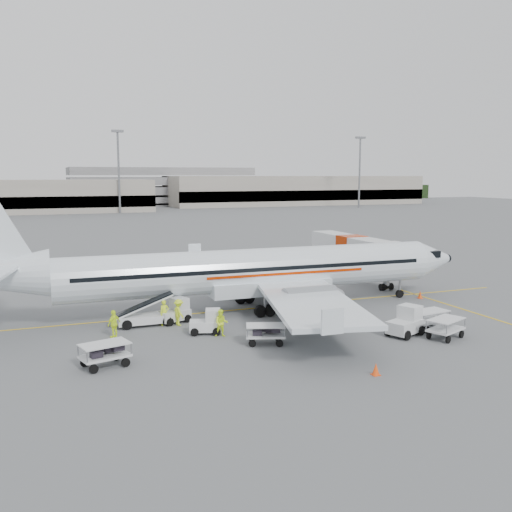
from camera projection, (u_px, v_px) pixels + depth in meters
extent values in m
plane|color=#56595B|center=(265.00, 307.00, 44.60)|extent=(360.00, 360.00, 0.00)
cube|color=yellow|center=(265.00, 307.00, 44.60)|extent=(44.00, 0.20, 0.01)
cube|color=yellow|center=(481.00, 315.00, 42.20)|extent=(0.20, 20.00, 0.01)
cone|color=#FF4B10|center=(420.00, 295.00, 47.82)|extent=(0.40, 0.40, 0.65)
cone|color=#FF4B10|center=(177.00, 287.00, 51.13)|extent=(0.34, 0.34, 0.56)
cone|color=#FF4B10|center=(376.00, 369.00, 29.43)|extent=(0.41, 0.41, 0.67)
imported|color=#C2DE21|center=(164.00, 313.00, 39.08)|extent=(0.70, 0.51, 1.78)
imported|color=#C2DE21|center=(221.00, 323.00, 36.41)|extent=(1.03, 0.91, 1.77)
imported|color=#C2DE21|center=(179.00, 312.00, 39.15)|extent=(0.90, 1.29, 1.83)
imported|color=#C2DE21|center=(114.00, 324.00, 36.20)|extent=(1.09, 0.99, 1.79)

